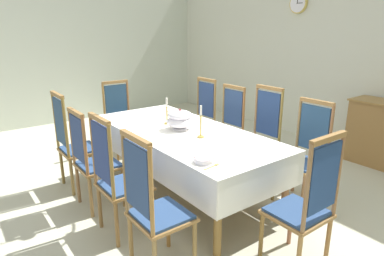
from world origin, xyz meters
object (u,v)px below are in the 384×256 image
at_px(soup_tureen, 180,119).
at_px(candlestick_east, 201,125).
at_px(spoon_primary, 215,165).
at_px(spoon_secondary, 174,110).
at_px(bowl_near_left, 204,159).
at_px(chair_north_a, 200,117).
at_px(bowl_near_right, 177,111).
at_px(chair_south_d, 153,206).
at_px(chair_south_b, 92,158).
at_px(chair_north_d, 305,153).
at_px(chair_head_west, 121,118).
at_px(chair_head_east, 306,204).
at_px(chair_north_b, 226,127).
at_px(chair_north_c, 260,136).
at_px(chair_south_c, 117,177).
at_px(mounted_clock, 298,3).
at_px(candlestick_west, 167,114).
at_px(dining_table, 183,137).
at_px(chair_south_a, 73,141).

distance_m(soup_tureen, candlestick_east, 0.38).
distance_m(spoon_primary, spoon_secondary, 1.97).
height_order(bowl_near_left, spoon_secondary, bowl_near_left).
bearing_deg(chair_north_a, bowl_near_right, 107.96).
bearing_deg(chair_south_d, chair_south_b, 179.81).
xyz_separation_m(chair_north_d, chair_head_west, (-2.55, -0.94, -0.01)).
relative_size(chair_head_east, bowl_near_right, 7.87).
distance_m(chair_north_b, chair_head_west, 1.61).
relative_size(chair_north_c, bowl_near_left, 6.80).
distance_m(chair_head_east, spoon_primary, 0.76).
bearing_deg(bowl_near_left, chair_south_c, -135.66).
distance_m(chair_south_c, chair_north_d, 2.00).
height_order(chair_south_d, bowl_near_right, chair_south_d).
bearing_deg(bowl_near_right, chair_north_d, 17.90).
bearing_deg(candlestick_east, chair_south_c, -91.31).
relative_size(chair_north_a, chair_north_d, 1.01).
relative_size(chair_north_c, mounted_clock, 3.61).
distance_m(chair_north_a, candlestick_west, 1.15).
bearing_deg(spoon_secondary, chair_north_d, 20.23).
relative_size(chair_south_d, candlestick_east, 3.39).
distance_m(dining_table, chair_south_d, 1.34).
distance_m(chair_north_a, soup_tureen, 1.30).
xyz_separation_m(chair_head_west, chair_head_east, (3.23, 0.00, 0.01)).
bearing_deg(chair_south_d, chair_north_a, 134.13).
distance_m(chair_head_west, bowl_near_right, 1.01).
distance_m(dining_table, chair_north_c, 1.00).
xyz_separation_m(chair_head_west, bowl_near_left, (2.48, -0.39, 0.23)).
distance_m(chair_north_c, candlestick_west, 1.17).
distance_m(chair_north_a, chair_north_c, 1.19).
bearing_deg(chair_north_a, chair_north_d, 179.97).
bearing_deg(chair_head_west, chair_south_c, 63.69).
relative_size(dining_table, chair_head_east, 2.10).
bearing_deg(chair_south_b, bowl_near_right, 106.82).
distance_m(chair_south_b, soup_tureen, 1.03).
relative_size(chair_north_c, chair_south_d, 1.03).
bearing_deg(chair_south_d, dining_table, 134.91).
bearing_deg(soup_tureen, chair_north_c, 69.52).
bearing_deg(chair_north_d, chair_south_c, 71.22).
bearing_deg(candlestick_east, chair_north_b, 123.78).
height_order(chair_south_a, candlestick_west, chair_south_a).
distance_m(chair_north_a, chair_head_east, 2.68).
bearing_deg(candlestick_west, candlestick_east, -0.00).
bearing_deg(chair_north_a, spoon_primary, 144.91).
relative_size(chair_north_b, mounted_clock, 3.39).
height_order(chair_head_west, candlestick_east, chair_head_west).
xyz_separation_m(chair_north_d, candlestick_west, (-1.26, -0.94, 0.32)).
distance_m(chair_south_a, chair_north_a, 1.89).
bearing_deg(chair_north_d, chair_south_a, 45.87).
bearing_deg(spoon_primary, chair_north_c, 109.15).
bearing_deg(chair_south_b, dining_table, 71.79).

